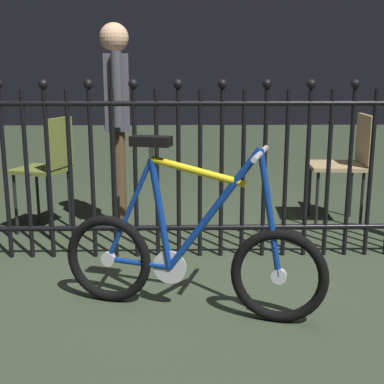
{
  "coord_description": "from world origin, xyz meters",
  "views": [
    {
      "loc": [
        -0.08,
        -2.65,
        1.2
      ],
      "look_at": [
        -0.02,
        0.2,
        0.55
      ],
      "focal_mm": 48.24,
      "sensor_mm": 36.0,
      "label": 1
    }
  ],
  "objects": [
    {
      "name": "ground_plane",
      "position": [
        0.0,
        0.0,
        0.0
      ],
      "size": [
        20.0,
        20.0,
        0.0
      ],
      "primitive_type": "plane",
      "color": "#35402D"
    },
    {
      "name": "iron_fence",
      "position": [
        -0.05,
        0.67,
        0.62
      ],
      "size": [
        3.65,
        0.07,
        1.22
      ],
      "color": "black",
      "rests_on": "ground"
    },
    {
      "name": "bicycle",
      "position": [
        -0.04,
        -0.17,
        0.3
      ],
      "size": [
        1.34,
        0.52,
        0.91
      ],
      "color": "black",
      "rests_on": "ground"
    },
    {
      "name": "chair_tan",
      "position": [
        1.27,
        1.46,
        0.54
      ],
      "size": [
        0.48,
        0.47,
        0.89
      ],
      "color": "black",
      "rests_on": "ground"
    },
    {
      "name": "chair_olive",
      "position": [
        -1.08,
        1.24,
        0.55
      ],
      "size": [
        0.46,
        0.46,
        0.89
      ],
      "color": "black",
      "rests_on": "ground"
    },
    {
      "name": "person_visitor",
      "position": [
        -0.57,
        1.29,
        0.93
      ],
      "size": [
        0.23,
        0.47,
        1.57
      ],
      "color": "#4C3823",
      "rests_on": "ground"
    }
  ]
}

